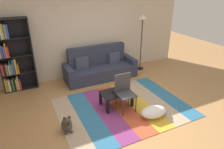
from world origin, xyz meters
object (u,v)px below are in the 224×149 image
Objects in this scene: tv_remote at (114,92)px; standing_lamp at (142,24)px; dog at (67,124)px; bookshelf at (12,58)px; couch at (100,68)px; folding_chair at (124,89)px; coffee_table at (116,94)px; pouf at (153,112)px.

standing_lamp is at bearing 42.64° from tv_remote.
bookshelf is at bearing 108.79° from dog.
couch is 1.96m from folding_chair.
dog is (-1.34, -0.40, -0.16)m from coffee_table.
pouf is 1.04m from tv_remote.
folding_chair is (0.18, -0.22, 0.14)m from tv_remote.
tv_remote is at bearing -102.10° from couch.
coffee_table is 0.83× the size of folding_chair.
bookshelf reaches higher than coffee_table.
tv_remote is 0.31m from folding_chair.
folding_chair is (2.26, -2.22, -0.41)m from bookshelf.
standing_lamp is at bearing 34.09° from dog.
pouf is 0.70× the size of folding_chair.
folding_chair reaches higher than dog.
bookshelf is 3.01m from coffee_table.
tv_remote is (-1.93, -1.76, -1.18)m from standing_lamp.
standing_lamp is (1.56, 0.04, 1.24)m from couch.
couch is 2.69m from dog.
dog is at bearing -145.91° from standing_lamp.
bookshelf is at bearing 134.26° from pouf.
folding_chair reaches higher than coffee_table.
bookshelf is at bearing 176.52° from standing_lamp.
pouf is (2.72, -2.79, -0.82)m from bookshelf.
couch is 2.53m from pouf.
standing_lamp reaches higher than folding_chair.
dog is 2.65× the size of tv_remote.
pouf is at bearing -54.74° from coffee_table.
bookshelf reaches higher than pouf.
pouf is 3.20m from standing_lamp.
dog is at bearing -127.63° from couch.
bookshelf reaches higher than tv_remote.
dog is (-1.64, -2.13, -0.18)m from couch.
bookshelf is at bearing 137.17° from coffee_table.
tv_remote is at bearing 142.95° from folding_chair.
folding_chair is at bearing -95.70° from couch.
couch is 1.99m from standing_lamp.
standing_lamp is 12.61× the size of tv_remote.
tv_remote reaches higher than pouf.
bookshelf is 13.36× the size of tv_remote.
pouf is at bearing -45.74° from bookshelf.
dog is 1.50m from folding_chair.
dog is 0.21× the size of standing_lamp.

